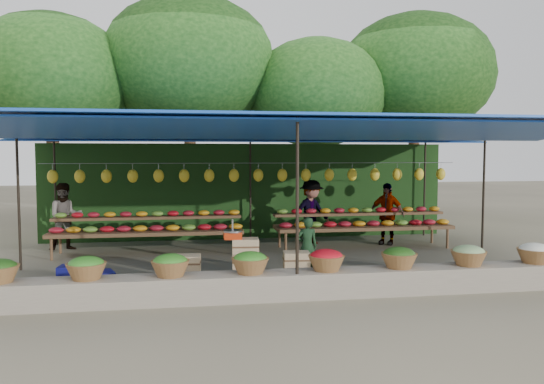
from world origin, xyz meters
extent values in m
plane|color=brown|center=(0.00, 0.00, 0.00)|extent=(60.00, 60.00, 0.00)
cube|color=slate|center=(0.00, -2.75, 0.20)|extent=(10.60, 0.55, 0.40)
cylinder|color=black|center=(0.00, -2.90, 1.40)|extent=(0.05, 0.05, 2.80)
cylinder|color=black|center=(-4.80, 0.00, 1.40)|extent=(0.05, 0.05, 2.80)
cylinder|color=black|center=(4.80, 0.00, 1.40)|extent=(0.05, 0.05, 2.80)
cylinder|color=black|center=(-4.80, 2.90, 1.40)|extent=(0.05, 0.05, 2.80)
cylinder|color=black|center=(0.00, 2.90, 1.40)|extent=(0.05, 0.05, 2.80)
cylinder|color=black|center=(4.80, 2.90, 1.40)|extent=(0.05, 0.05, 2.80)
cube|color=blue|center=(0.00, 0.00, 2.80)|extent=(10.80, 6.60, 0.04)
cube|color=blue|center=(0.00, -2.00, 2.62)|extent=(10.80, 2.19, 0.26)
cube|color=blue|center=(0.00, 2.00, 2.62)|extent=(10.80, 2.19, 0.26)
cylinder|color=gray|center=(0.00, 1.40, 2.02)|extent=(9.60, 0.01, 0.01)
ellipsoid|color=yellow|center=(-4.50, 1.40, 1.74)|extent=(0.23, 0.17, 0.30)
ellipsoid|color=yellow|center=(-3.94, 1.40, 1.74)|extent=(0.23, 0.17, 0.30)
ellipsoid|color=yellow|center=(-3.38, 1.40, 1.74)|extent=(0.23, 0.17, 0.30)
ellipsoid|color=yellow|center=(-2.81, 1.40, 1.74)|extent=(0.23, 0.17, 0.30)
ellipsoid|color=yellow|center=(-2.25, 1.40, 1.74)|extent=(0.23, 0.17, 0.30)
ellipsoid|color=yellow|center=(-1.69, 1.40, 1.74)|extent=(0.23, 0.17, 0.30)
ellipsoid|color=yellow|center=(-1.12, 1.40, 1.74)|extent=(0.23, 0.17, 0.30)
ellipsoid|color=yellow|center=(-0.56, 1.40, 1.74)|extent=(0.23, 0.17, 0.30)
ellipsoid|color=yellow|center=(0.00, 1.40, 1.74)|extent=(0.23, 0.17, 0.30)
ellipsoid|color=yellow|center=(0.56, 1.40, 1.74)|extent=(0.23, 0.17, 0.30)
ellipsoid|color=yellow|center=(1.12, 1.40, 1.74)|extent=(0.23, 0.17, 0.30)
ellipsoid|color=yellow|center=(1.69, 1.40, 1.74)|extent=(0.23, 0.17, 0.30)
ellipsoid|color=yellow|center=(2.25, 1.40, 1.74)|extent=(0.23, 0.17, 0.30)
ellipsoid|color=yellow|center=(2.81, 1.40, 1.74)|extent=(0.23, 0.17, 0.30)
ellipsoid|color=yellow|center=(3.38, 1.40, 1.74)|extent=(0.23, 0.17, 0.30)
ellipsoid|color=yellow|center=(3.94, 1.40, 1.74)|extent=(0.23, 0.17, 0.30)
ellipsoid|color=yellow|center=(4.50, 1.40, 1.74)|extent=(0.23, 0.17, 0.30)
ellipsoid|color=#357F21|center=(-3.10, -2.75, 0.62)|extent=(0.52, 0.52, 0.23)
ellipsoid|color=#357F21|center=(-1.90, -2.75, 0.62)|extent=(0.52, 0.52, 0.23)
ellipsoid|color=#357F21|center=(-0.70, -2.75, 0.62)|extent=(0.52, 0.52, 0.23)
ellipsoid|color=#B70F19|center=(0.50, -2.75, 0.62)|extent=(0.52, 0.52, 0.23)
ellipsoid|color=#245015|center=(1.70, -2.75, 0.62)|extent=(0.52, 0.52, 0.23)
ellipsoid|color=#88AE6D|center=(2.90, -2.75, 0.62)|extent=(0.52, 0.52, 0.23)
ellipsoid|color=#EAE9CF|center=(4.10, -2.75, 0.62)|extent=(0.52, 0.52, 0.23)
cube|color=#1D4117|center=(0.00, 3.15, 1.25)|extent=(10.60, 0.06, 2.50)
cylinder|color=#3E2116|center=(-5.50, 5.80, 1.98)|extent=(0.36, 0.36, 3.97)
ellipsoid|color=black|center=(-5.50, 5.80, 4.46)|extent=(4.77, 4.77, 3.69)
cylinder|color=#3E2116|center=(-1.50, 6.20, 2.24)|extent=(0.36, 0.36, 4.48)
ellipsoid|color=black|center=(-1.50, 6.20, 5.04)|extent=(5.39, 5.39, 4.17)
cylinder|color=#3E2116|center=(2.50, 5.90, 1.86)|extent=(0.36, 0.36, 3.71)
ellipsoid|color=black|center=(2.50, 5.90, 4.18)|extent=(4.47, 4.47, 3.45)
cylinder|color=#3E2116|center=(6.00, 6.30, 2.18)|extent=(0.36, 0.36, 4.35)
ellipsoid|color=black|center=(6.00, 6.30, 4.90)|extent=(5.24, 5.24, 4.05)
cube|color=#523820|center=(-2.50, 1.30, 0.50)|extent=(4.20, 0.95, 0.08)
cube|color=#523820|center=(-2.50, 1.60, 0.78)|extent=(4.20, 0.35, 0.06)
cylinder|color=#523820|center=(-4.45, 0.90, 0.25)|extent=(0.06, 0.06, 0.50)
cylinder|color=#523820|center=(-0.55, 0.90, 0.25)|extent=(0.06, 0.06, 0.50)
cylinder|color=#523820|center=(-4.45, 1.70, 0.25)|extent=(0.06, 0.06, 0.50)
cylinder|color=#523820|center=(-0.55, 1.70, 0.25)|extent=(0.06, 0.06, 0.50)
ellipsoid|color=maroon|center=(-4.40, 1.15, 0.60)|extent=(0.31, 0.26, 0.13)
ellipsoid|color=#63992F|center=(-4.40, 1.60, 0.87)|extent=(0.26, 0.22, 0.12)
ellipsoid|color=orange|center=(-4.05, 1.15, 0.60)|extent=(0.31, 0.26, 0.13)
ellipsoid|color=#B70F19|center=(-4.05, 1.60, 0.87)|extent=(0.26, 0.22, 0.12)
ellipsoid|color=#63992F|center=(-3.70, 1.15, 0.60)|extent=(0.31, 0.26, 0.13)
ellipsoid|color=maroon|center=(-3.70, 1.60, 0.87)|extent=(0.26, 0.22, 0.12)
ellipsoid|color=#B70F19|center=(-3.35, 1.15, 0.60)|extent=(0.31, 0.26, 0.13)
ellipsoid|color=orange|center=(-3.35, 1.60, 0.87)|extent=(0.26, 0.22, 0.12)
ellipsoid|color=maroon|center=(-3.00, 1.15, 0.60)|extent=(0.31, 0.26, 0.13)
ellipsoid|color=maroon|center=(-3.00, 1.60, 0.87)|extent=(0.26, 0.22, 0.12)
ellipsoid|color=orange|center=(-2.65, 1.15, 0.60)|extent=(0.31, 0.26, 0.13)
ellipsoid|color=orange|center=(-2.65, 1.60, 0.87)|extent=(0.26, 0.22, 0.12)
ellipsoid|color=maroon|center=(-2.30, 1.15, 0.60)|extent=(0.31, 0.26, 0.13)
ellipsoid|color=#63992F|center=(-2.30, 1.60, 0.87)|extent=(0.26, 0.22, 0.12)
ellipsoid|color=orange|center=(-1.95, 1.15, 0.60)|extent=(0.31, 0.26, 0.13)
ellipsoid|color=#B70F19|center=(-1.95, 1.60, 0.87)|extent=(0.26, 0.22, 0.12)
ellipsoid|color=#63992F|center=(-1.60, 1.15, 0.60)|extent=(0.31, 0.26, 0.13)
ellipsoid|color=maroon|center=(-1.60, 1.60, 0.87)|extent=(0.26, 0.22, 0.12)
ellipsoid|color=#B70F19|center=(-1.25, 1.15, 0.60)|extent=(0.31, 0.26, 0.13)
ellipsoid|color=orange|center=(-1.25, 1.60, 0.87)|extent=(0.26, 0.22, 0.12)
ellipsoid|color=maroon|center=(-0.90, 1.15, 0.60)|extent=(0.31, 0.26, 0.13)
ellipsoid|color=maroon|center=(-0.90, 1.60, 0.87)|extent=(0.26, 0.22, 0.12)
ellipsoid|color=orange|center=(-0.55, 1.15, 0.60)|extent=(0.31, 0.26, 0.13)
ellipsoid|color=orange|center=(-0.55, 1.60, 0.87)|extent=(0.26, 0.22, 0.12)
cube|color=#523820|center=(2.50, 1.30, 0.50)|extent=(4.20, 0.95, 0.08)
cube|color=#523820|center=(2.50, 1.60, 0.78)|extent=(4.20, 0.35, 0.06)
cylinder|color=#523820|center=(0.55, 0.90, 0.25)|extent=(0.06, 0.06, 0.50)
cylinder|color=#523820|center=(4.45, 0.90, 0.25)|extent=(0.06, 0.06, 0.50)
cylinder|color=#523820|center=(0.55, 1.70, 0.25)|extent=(0.06, 0.06, 0.50)
cylinder|color=#523820|center=(4.45, 1.70, 0.25)|extent=(0.06, 0.06, 0.50)
ellipsoid|color=maroon|center=(0.60, 1.15, 0.60)|extent=(0.31, 0.26, 0.13)
ellipsoid|color=#63992F|center=(0.60, 1.60, 0.87)|extent=(0.26, 0.22, 0.12)
ellipsoid|color=orange|center=(0.95, 1.15, 0.60)|extent=(0.31, 0.26, 0.13)
ellipsoid|color=#B70F19|center=(0.95, 1.60, 0.87)|extent=(0.26, 0.22, 0.12)
ellipsoid|color=#63992F|center=(1.30, 1.15, 0.60)|extent=(0.31, 0.26, 0.13)
ellipsoid|color=maroon|center=(1.30, 1.60, 0.87)|extent=(0.26, 0.22, 0.12)
ellipsoid|color=#B70F19|center=(1.65, 1.15, 0.60)|extent=(0.31, 0.26, 0.13)
ellipsoid|color=orange|center=(1.65, 1.60, 0.87)|extent=(0.26, 0.22, 0.12)
ellipsoid|color=maroon|center=(2.00, 1.15, 0.60)|extent=(0.31, 0.26, 0.13)
ellipsoid|color=maroon|center=(2.00, 1.60, 0.87)|extent=(0.26, 0.22, 0.12)
ellipsoid|color=orange|center=(2.35, 1.15, 0.60)|extent=(0.31, 0.26, 0.13)
ellipsoid|color=orange|center=(2.35, 1.60, 0.87)|extent=(0.26, 0.22, 0.12)
ellipsoid|color=maroon|center=(2.70, 1.15, 0.60)|extent=(0.31, 0.26, 0.13)
ellipsoid|color=#63992F|center=(2.70, 1.60, 0.87)|extent=(0.26, 0.22, 0.12)
ellipsoid|color=orange|center=(3.05, 1.15, 0.60)|extent=(0.31, 0.26, 0.13)
ellipsoid|color=#B70F19|center=(3.05, 1.60, 0.87)|extent=(0.26, 0.22, 0.12)
ellipsoid|color=#63992F|center=(3.40, 1.15, 0.60)|extent=(0.31, 0.26, 0.13)
ellipsoid|color=maroon|center=(3.40, 1.60, 0.87)|extent=(0.26, 0.22, 0.12)
ellipsoid|color=#B70F19|center=(3.75, 1.15, 0.60)|extent=(0.31, 0.26, 0.13)
ellipsoid|color=orange|center=(3.75, 1.60, 0.87)|extent=(0.26, 0.22, 0.12)
ellipsoid|color=maroon|center=(4.10, 1.15, 0.60)|extent=(0.31, 0.26, 0.13)
ellipsoid|color=maroon|center=(4.10, 1.60, 0.87)|extent=(0.26, 0.22, 0.12)
ellipsoid|color=orange|center=(4.45, 1.15, 0.60)|extent=(0.31, 0.26, 0.13)
ellipsoid|color=orange|center=(4.45, 1.60, 0.87)|extent=(0.26, 0.22, 0.12)
cube|color=tan|center=(-1.65, -1.69, 0.12)|extent=(0.48, 0.38, 0.25)
cube|color=tan|center=(-1.65, -1.69, 0.39)|extent=(0.48, 0.38, 0.25)
cube|color=tan|center=(-0.65, -1.69, 0.12)|extent=(0.48, 0.38, 0.25)
cube|color=tan|center=(-0.65, -1.69, 0.39)|extent=(0.48, 0.38, 0.25)
cube|color=tan|center=(-0.65, -1.69, 0.65)|extent=(0.48, 0.38, 0.25)
cube|color=tan|center=(0.25, -1.69, 0.12)|extent=(0.48, 0.38, 0.25)
cube|color=tan|center=(0.25, -1.69, 0.39)|extent=(0.48, 0.38, 0.25)
cube|color=red|center=(-0.87, -1.69, 0.83)|extent=(0.30, 0.26, 0.12)
cylinder|color=gray|center=(-0.87, -1.69, 0.90)|extent=(0.32, 0.32, 0.03)
cylinder|color=gray|center=(-0.87, -1.69, 1.00)|extent=(0.03, 0.03, 0.22)
imported|color=#17341B|center=(0.52, -1.32, 0.54)|extent=(0.40, 0.26, 1.08)
imported|color=slate|center=(-4.41, 2.11, 0.78)|extent=(0.90, 0.79, 1.56)
imported|color=slate|center=(1.42, 2.04, 0.80)|extent=(1.18, 0.94, 1.59)
imported|color=slate|center=(3.23, 1.68, 0.76)|extent=(0.93, 0.84, 1.52)
cube|color=navy|center=(-3.11, -2.02, 0.17)|extent=(0.68, 0.58, 0.34)
cube|color=navy|center=(-3.58, -1.22, 0.15)|extent=(0.53, 0.40, 0.30)
camera|label=1|loc=(-1.67, -10.68, 2.21)|focal=35.00mm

